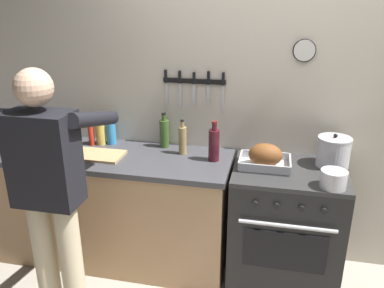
{
  "coord_description": "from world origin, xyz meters",
  "views": [
    {
      "loc": [
        0.08,
        -1.54,
        2.0
      ],
      "look_at": [
        -0.44,
        0.85,
        1.08
      ],
      "focal_mm": 36.44,
      "sensor_mm": 36.0,
      "label": 1
    }
  ],
  "objects_px": {
    "person_cook": "(50,187)",
    "bottle_olive_oil": "(164,133)",
    "cutting_board": "(99,155)",
    "bottle_vinegar": "(183,140)",
    "roasting_pan": "(265,157)",
    "stock_pot": "(333,152)",
    "saucepan": "(333,179)",
    "bottle_dish_soap": "(111,132)",
    "bottle_wine_red": "(214,144)",
    "stove": "(284,226)",
    "bottle_hot_sauce": "(91,135)",
    "bottle_cooking_oil": "(100,131)"
  },
  "relations": [
    {
      "from": "person_cook",
      "to": "bottle_olive_oil",
      "type": "distance_m",
      "value": 1.02
    },
    {
      "from": "cutting_board",
      "to": "bottle_vinegar",
      "type": "xyz_separation_m",
      "value": [
        0.6,
        0.19,
        0.1
      ]
    },
    {
      "from": "roasting_pan",
      "to": "stock_pot",
      "type": "distance_m",
      "value": 0.48
    },
    {
      "from": "roasting_pan",
      "to": "stock_pot",
      "type": "relative_size",
      "value": 1.49
    },
    {
      "from": "stock_pot",
      "to": "saucepan",
      "type": "height_order",
      "value": "stock_pot"
    },
    {
      "from": "bottle_dish_soap",
      "to": "bottle_vinegar",
      "type": "xyz_separation_m",
      "value": [
        0.61,
        -0.09,
        0.01
      ]
    },
    {
      "from": "bottle_dish_soap",
      "to": "cutting_board",
      "type": "bearing_deg",
      "value": -87.1
    },
    {
      "from": "roasting_pan",
      "to": "bottle_wine_red",
      "type": "distance_m",
      "value": 0.37
    },
    {
      "from": "stove",
      "to": "bottle_wine_red",
      "type": "relative_size",
      "value": 3.05
    },
    {
      "from": "bottle_olive_oil",
      "to": "person_cook",
      "type": "bearing_deg",
      "value": -115.61
    },
    {
      "from": "person_cook",
      "to": "bottle_vinegar",
      "type": "height_order",
      "value": "person_cook"
    },
    {
      "from": "roasting_pan",
      "to": "bottle_olive_oil",
      "type": "distance_m",
      "value": 0.82
    },
    {
      "from": "bottle_wine_red",
      "to": "bottle_hot_sauce",
      "type": "xyz_separation_m",
      "value": [
        -1.0,
        0.11,
        -0.04
      ]
    },
    {
      "from": "bottle_wine_red",
      "to": "bottle_hot_sauce",
      "type": "distance_m",
      "value": 1.01
    },
    {
      "from": "bottle_dish_soap",
      "to": "stock_pot",
      "type": "bearing_deg",
      "value": -2.96
    },
    {
      "from": "roasting_pan",
      "to": "bottle_olive_oil",
      "type": "height_order",
      "value": "bottle_olive_oil"
    },
    {
      "from": "cutting_board",
      "to": "bottle_hot_sauce",
      "type": "distance_m",
      "value": 0.28
    },
    {
      "from": "bottle_cooking_oil",
      "to": "stock_pot",
      "type": "bearing_deg",
      "value": -1.86
    },
    {
      "from": "bottle_hot_sauce",
      "to": "bottle_vinegar",
      "type": "height_order",
      "value": "bottle_vinegar"
    },
    {
      "from": "stove",
      "to": "bottle_wine_red",
      "type": "height_order",
      "value": "bottle_wine_red"
    },
    {
      "from": "cutting_board",
      "to": "person_cook",
      "type": "bearing_deg",
      "value": -91.59
    },
    {
      "from": "saucepan",
      "to": "bottle_vinegar",
      "type": "relative_size",
      "value": 0.6
    },
    {
      "from": "person_cook",
      "to": "saucepan",
      "type": "relative_size",
      "value": 10.26
    },
    {
      "from": "bottle_wine_red",
      "to": "bottle_cooking_oil",
      "type": "xyz_separation_m",
      "value": [
        -0.94,
        0.14,
        -0.02
      ]
    },
    {
      "from": "person_cook",
      "to": "saucepan",
      "type": "bearing_deg",
      "value": -85.1
    },
    {
      "from": "roasting_pan",
      "to": "cutting_board",
      "type": "xyz_separation_m",
      "value": [
        -1.21,
        -0.07,
        -0.06
      ]
    },
    {
      "from": "bottle_hot_sauce",
      "to": "stock_pot",
      "type": "bearing_deg",
      "value": -0.8
    },
    {
      "from": "stove",
      "to": "bottle_olive_oil",
      "type": "relative_size",
      "value": 3.23
    },
    {
      "from": "stove",
      "to": "roasting_pan",
      "type": "xyz_separation_m",
      "value": [
        -0.17,
        0.0,
        0.52
      ]
    },
    {
      "from": "stock_pot",
      "to": "cutting_board",
      "type": "xyz_separation_m",
      "value": [
        -1.67,
        -0.19,
        -0.09
      ]
    },
    {
      "from": "bottle_dish_soap",
      "to": "bottle_cooking_oil",
      "type": "height_order",
      "value": "bottle_cooking_oil"
    },
    {
      "from": "bottle_olive_oil",
      "to": "stove",
      "type": "bearing_deg",
      "value": -13.65
    },
    {
      "from": "person_cook",
      "to": "stock_pot",
      "type": "xyz_separation_m",
      "value": [
        1.69,
        0.81,
        0.05
      ]
    },
    {
      "from": "bottle_olive_oil",
      "to": "bottle_dish_soap",
      "type": "bearing_deg",
      "value": -177.49
    },
    {
      "from": "bottle_wine_red",
      "to": "stove",
      "type": "bearing_deg",
      "value": -4.78
    },
    {
      "from": "bottle_dish_soap",
      "to": "bottle_cooking_oil",
      "type": "xyz_separation_m",
      "value": [
        -0.08,
        -0.03,
        0.01
      ]
    },
    {
      "from": "person_cook",
      "to": "bottle_olive_oil",
      "type": "height_order",
      "value": "person_cook"
    },
    {
      "from": "bottle_wine_red",
      "to": "bottle_vinegar",
      "type": "relative_size",
      "value": 1.1
    },
    {
      "from": "bottle_olive_oil",
      "to": "roasting_pan",
      "type": "bearing_deg",
      "value": -16.19
    },
    {
      "from": "bottle_olive_oil",
      "to": "bottle_wine_red",
      "type": "xyz_separation_m",
      "value": [
        0.42,
        -0.19,
        0.01
      ]
    },
    {
      "from": "bottle_dish_soap",
      "to": "bottle_hot_sauce",
      "type": "height_order",
      "value": "bottle_dish_soap"
    },
    {
      "from": "person_cook",
      "to": "bottle_dish_soap",
      "type": "relative_size",
      "value": 7.02
    },
    {
      "from": "saucepan",
      "to": "cutting_board",
      "type": "bearing_deg",
      "value": 174.41
    },
    {
      "from": "stock_pot",
      "to": "bottle_olive_oil",
      "type": "relative_size",
      "value": 0.85
    },
    {
      "from": "bottle_wine_red",
      "to": "saucepan",
      "type": "bearing_deg",
      "value": -18.85
    },
    {
      "from": "person_cook",
      "to": "saucepan",
      "type": "height_order",
      "value": "person_cook"
    },
    {
      "from": "roasting_pan",
      "to": "bottle_dish_soap",
      "type": "height_order",
      "value": "bottle_dish_soap"
    },
    {
      "from": "cutting_board",
      "to": "bottle_dish_soap",
      "type": "xyz_separation_m",
      "value": [
        -0.01,
        0.28,
        0.09
      ]
    },
    {
      "from": "stove",
      "to": "roasting_pan",
      "type": "bearing_deg",
      "value": 178.65
    },
    {
      "from": "person_cook",
      "to": "bottle_dish_soap",
      "type": "distance_m",
      "value": 0.9
    }
  ]
}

